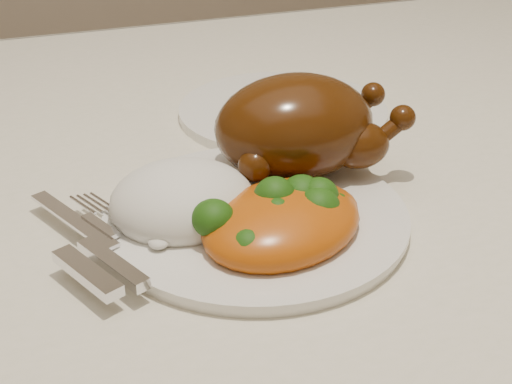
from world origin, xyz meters
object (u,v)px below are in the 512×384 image
object	(u,v)px
side_plate	(283,111)
roast_chicken	(299,126)
dining_table	(207,251)
dinner_plate	(256,218)

from	to	relation	value
side_plate	roast_chicken	distance (m)	0.17
side_plate	dining_table	bearing A→B (deg)	-143.04
dinner_plate	dining_table	bearing A→B (deg)	95.92
dining_table	dinner_plate	bearing A→B (deg)	-84.08
side_plate	roast_chicken	xyz separation A→B (m)	(-0.05, -0.15, 0.05)
dining_table	roast_chicken	distance (m)	0.19
dining_table	side_plate	xyz separation A→B (m)	(0.12, 0.09, 0.11)
dinner_plate	roast_chicken	distance (m)	0.10
dining_table	side_plate	bearing A→B (deg)	36.96
dinner_plate	side_plate	world-z (taller)	same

